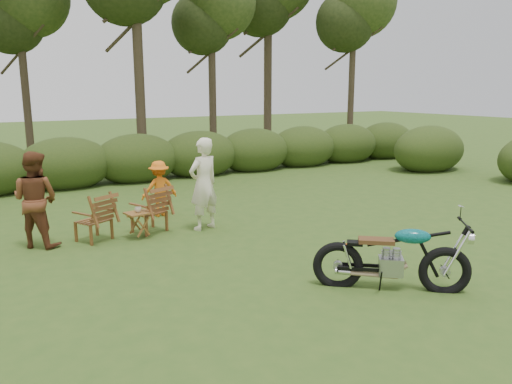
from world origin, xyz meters
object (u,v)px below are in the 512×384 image
adult_a (204,229)px  adult_b (40,246)px  lawn_chair_left (95,240)px  lawn_chair_right (150,232)px  child (160,216)px  motorcycle (389,288)px  cup (138,210)px  side_table (139,225)px

adult_a → adult_b: adult_a is taller
lawn_chair_left → adult_a: adult_a is taller
lawn_chair_right → adult_b: 1.94m
adult_a → child: (-0.39, 1.41, 0.00)m
motorcycle → adult_a: adult_a is taller
adult_a → adult_b: size_ratio=1.07×
motorcycle → adult_a: bearing=142.7°
adult_b → cup: bearing=-151.5°
motorcycle → adult_b: adult_b is taller
lawn_chair_right → lawn_chair_left: bearing=-19.0°
lawn_chair_right → adult_a: adult_a is taller
lawn_chair_left → adult_b: adult_b is taller
lawn_chair_left → side_table: side_table is taller
lawn_chair_right → side_table: (-0.29, -0.29, 0.24)m
cup → lawn_chair_left: bearing=160.8°
lawn_chair_left → child: (1.63, 1.09, 0.00)m
side_table → cup: bearing=137.8°
motorcycle → lawn_chair_right: bearing=153.3°
motorcycle → cup: (-2.22, 4.04, 0.53)m
side_table → child: (0.88, 1.35, -0.24)m
lawn_chair_right → cup: bearing=23.5°
adult_a → child: size_ratio=1.50×
motorcycle → lawn_chair_left: (-2.97, 4.29, 0.00)m
adult_a → motorcycle: bearing=88.2°
adult_a → adult_b: bearing=-24.3°
lawn_chair_left → motorcycle: bearing=96.9°
side_table → adult_a: bearing=-2.4°
motorcycle → adult_b: 5.89m
cup → adult_b: size_ratio=0.07×
motorcycle → child: 5.55m
adult_b → child: 2.70m
motorcycle → adult_a: (-0.95, 3.98, 0.00)m
lawn_chair_right → cup: (-0.30, -0.29, 0.53)m
lawn_chair_left → adult_b: 0.91m
lawn_chair_right → child: 1.21m
lawn_chair_left → side_table: size_ratio=1.80×
lawn_chair_left → child: 1.96m
adult_b → child: size_ratio=1.39×
adult_b → child: adult_b is taller
motorcycle → side_table: bearing=158.1°
lawn_chair_right → child: size_ratio=0.76×
side_table → lawn_chair_right: bearing=45.6°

